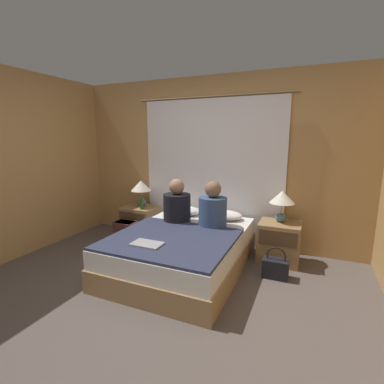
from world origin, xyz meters
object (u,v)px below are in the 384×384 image
pillow_right (225,215)px  handbag_on_floor (276,268)px  nightstand_right (279,242)px  beer_bottle_on_left_stand (142,203)px  bed (183,250)px  laptop_on_bed (147,244)px  backpack_on_floor (126,233)px  lamp_left (141,188)px  pillow_left (185,210)px  nightstand_left (140,223)px  person_right_in_bed (213,209)px  lamp_right (282,200)px  person_left_in_bed (177,205)px

pillow_right → handbag_on_floor: (0.78, -0.53, -0.41)m
nightstand_right → beer_bottle_on_left_stand: beer_bottle_on_left_stand is taller
bed → laptop_on_bed: laptop_on_bed is taller
nightstand_right → backpack_on_floor: nightstand_right is taller
lamp_left → beer_bottle_on_left_stand: 0.29m
pillow_left → laptop_on_bed: 1.34m
nightstand_left → person_right_in_bed: 1.45m
lamp_right → beer_bottle_on_left_stand: size_ratio=1.74×
beer_bottle_on_left_stand → person_left_in_bed: bearing=-16.3°
lamp_right → person_right_in_bed: (-0.81, -0.38, -0.11)m
nightstand_left → person_right_in_bed: person_right_in_bed is taller
lamp_right → handbag_on_floor: bearing=-87.7°
bed → lamp_right: (1.08, 0.73, 0.59)m
bed → pillow_left: (-0.31, 0.74, 0.30)m
beer_bottle_on_left_stand → handbag_on_floor: size_ratio=0.64×
laptop_on_bed → backpack_on_floor: laptop_on_bed is taller
beer_bottle_on_left_stand → lamp_right: bearing=4.8°
handbag_on_floor → lamp_left: bearing=166.6°
bed → pillow_right: (0.31, 0.74, 0.30)m
nightstand_left → lamp_left: (-0.00, 0.06, 0.56)m
bed → lamp_left: bearing=145.9°
laptop_on_bed → lamp_right: bearing=47.4°
nightstand_right → person_right_in_bed: (-0.81, -0.32, 0.45)m
nightstand_right → pillow_right: (-0.76, 0.07, 0.27)m
backpack_on_floor → handbag_on_floor: (2.16, -0.06, -0.10)m
nightstand_left → lamp_left: bearing=90.0°
pillow_left → handbag_on_floor: 1.56m
nightstand_left → beer_bottle_on_left_stand: bearing=-42.9°
person_right_in_bed → handbag_on_floor: 1.03m
lamp_left → pillow_right: (1.39, 0.01, -0.29)m
nightstand_left → handbag_on_floor: size_ratio=1.42×
laptop_on_bed → pillow_right: bearing=71.3°
nightstand_left → person_left_in_bed: person_left_in_bed is taller
pillow_left → lamp_right: bearing=-0.5°
bed → beer_bottle_on_left_stand: beer_bottle_on_left_stand is taller
bed → person_right_in_bed: (0.26, 0.35, 0.48)m
lamp_left → lamp_right: bearing=0.0°
nightstand_right → laptop_on_bed: size_ratio=1.62×
person_left_in_bed → handbag_on_floor: 1.48m
lamp_left → handbag_on_floor: bearing=-13.4°
nightstand_right → person_right_in_bed: size_ratio=0.88×
lamp_right → laptop_on_bed: (-1.21, -1.32, -0.32)m
bed → pillow_left: size_ratio=3.86×
bed → nightstand_left: size_ratio=3.60×
backpack_on_floor → pillow_right: bearing=18.8°
beer_bottle_on_left_stand → lamp_left: bearing=124.6°
backpack_on_floor → handbag_on_floor: 2.16m
lamp_left → handbag_on_floor: 2.34m
nightstand_left → handbag_on_floor: nightstand_left is taller
person_left_in_bed → lamp_right: bearing=15.9°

